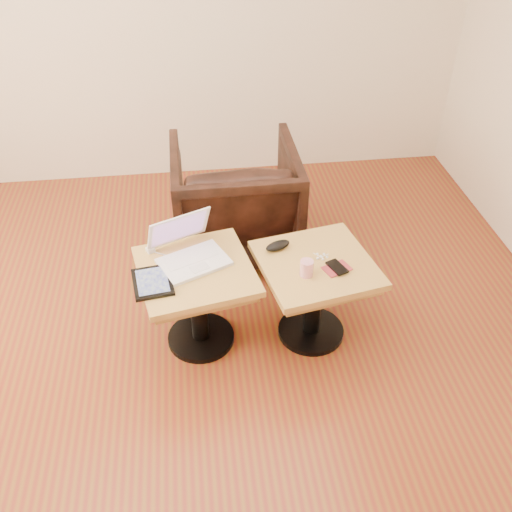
{
  "coord_description": "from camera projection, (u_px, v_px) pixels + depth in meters",
  "views": [
    {
      "loc": [
        0.11,
        -2.04,
        2.39
      ],
      "look_at": [
        0.4,
        0.28,
        0.58
      ],
      "focal_mm": 40.0,
      "sensor_mm": 36.0,
      "label": 1
    }
  ],
  "objects": [
    {
      "name": "glasses_case",
      "position": [
        278.0,
        246.0,
        3.08
      ],
      "size": [
        0.16,
        0.12,
        0.05
      ],
      "primitive_type": "ellipsoid",
      "rotation": [
        0.0,
        0.0,
        0.41
      ],
      "color": "black",
      "rests_on": "side_table_right"
    },
    {
      "name": "armchair",
      "position": [
        235.0,
        200.0,
        3.77
      ],
      "size": [
        0.8,
        0.83,
        0.75
      ],
      "primitive_type": "imported",
      "rotation": [
        0.0,
        0.0,
        3.14
      ],
      "color": "black",
      "rests_on": "ground"
    },
    {
      "name": "laptop",
      "position": [
        189.0,
        251.0,
        3.0
      ],
      "size": [
        0.45,
        0.45,
        0.23
      ],
      "rotation": [
        0.0,
        0.0,
        0.42
      ],
      "color": "white",
      "rests_on": "side_table_left"
    },
    {
      "name": "room_shell",
      "position": [
        163.0,
        151.0,
        2.23
      ],
      "size": [
        4.52,
        4.52,
        2.71
      ],
      "color": "maroon",
      "rests_on": "ground"
    },
    {
      "name": "striped_cup",
      "position": [
        307.0,
        268.0,
        2.89
      ],
      "size": [
        0.08,
        0.08,
        0.09
      ],
      "primitive_type": "cylinder",
      "rotation": [
        0.0,
        0.0,
        -0.14
      ],
      "color": "#D9375D",
      "rests_on": "side_table_right"
    },
    {
      "name": "earbuds_tangle",
      "position": [
        322.0,
        257.0,
        3.03
      ],
      "size": [
        0.07,
        0.06,
        0.01
      ],
      "color": "white",
      "rests_on": "side_table_right"
    },
    {
      "name": "side_table_right",
      "position": [
        315.0,
        281.0,
        3.08
      ],
      "size": [
        0.68,
        0.68,
        0.53
      ],
      "rotation": [
        0.0,
        0.0,
        0.19
      ],
      "color": "black",
      "rests_on": "ground"
    },
    {
      "name": "tablet",
      "position": [
        153.0,
        282.0,
        2.86
      ],
      "size": [
        0.23,
        0.27,
        0.02
      ],
      "rotation": [
        0.0,
        0.0,
        0.14
      ],
      "color": "black",
      "rests_on": "side_table_left"
    },
    {
      "name": "phone_on_sleeve",
      "position": [
        337.0,
        268.0,
        2.95
      ],
      "size": [
        0.16,
        0.14,
        0.02
      ],
      "rotation": [
        0.0,
        0.0,
        0.39
      ],
      "color": "#9F243A",
      "rests_on": "side_table_right"
    },
    {
      "name": "side_table_left",
      "position": [
        197.0,
        287.0,
        3.04
      ],
      "size": [
        0.68,
        0.68,
        0.53
      ],
      "rotation": [
        0.0,
        0.0,
        0.19
      ],
      "color": "black",
      "rests_on": "ground"
    },
    {
      "name": "charging_adapter",
      "position": [
        150.0,
        250.0,
        3.06
      ],
      "size": [
        0.05,
        0.05,
        0.02
      ],
      "primitive_type": "cube",
      "rotation": [
        0.0,
        0.0,
        0.47
      ],
      "color": "white",
      "rests_on": "side_table_left"
    }
  ]
}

